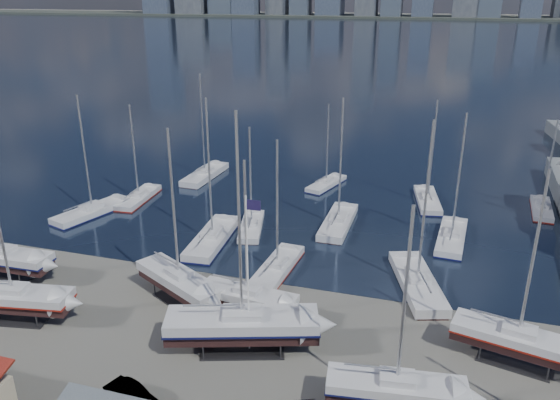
% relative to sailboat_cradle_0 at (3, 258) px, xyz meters
% --- Properties ---
extents(ground, '(1400.00, 1400.00, 0.00)m').
position_rel_sailboat_cradle_0_xyz_m(ground, '(25.64, -3.65, -2.07)').
color(ground, '#605E59').
rests_on(ground, ground).
extents(water, '(1400.00, 600.00, 0.40)m').
position_rel_sailboat_cradle_0_xyz_m(water, '(25.64, 306.35, -2.22)').
color(water, '#172337').
rests_on(water, ground).
extents(far_shore, '(1400.00, 80.00, 2.20)m').
position_rel_sailboat_cradle_0_xyz_m(far_shore, '(25.64, 566.35, -0.97)').
color(far_shore, '#2D332D').
rests_on(far_shore, ground).
extents(sailboat_cradle_0, '(9.95, 3.07, 15.95)m').
position_rel_sailboat_cradle_0_xyz_m(sailboat_cradle_0, '(0.00, 0.00, 0.00)').
color(sailboat_cradle_0, '#2D2D33').
rests_on(sailboat_cradle_0, ground).
extents(sailboat_cradle_1, '(10.27, 4.43, 16.06)m').
position_rel_sailboat_cradle_0_xyz_m(sailboat_cradle_1, '(6.29, -5.82, 0.01)').
color(sailboat_cradle_1, '#2D2D33').
rests_on(sailboat_cradle_1, ground).
extents(sailboat_cradle_2, '(9.94, 7.10, 16.02)m').
position_rel_sailboat_cradle_0_xyz_m(sailboat_cradle_2, '(18.38, 0.77, 0.01)').
color(sailboat_cradle_2, '#2D2D33').
rests_on(sailboat_cradle_2, ground).
extents(sailboat_cradle_3, '(12.29, 6.79, 18.90)m').
position_rel_sailboat_cradle_0_xyz_m(sailboat_cradle_3, '(26.22, -4.19, 0.15)').
color(sailboat_cradle_3, '#2D2D33').
rests_on(sailboat_cradle_3, ground).
extents(sailboat_cradle_4, '(8.76, 3.26, 14.13)m').
position_rel_sailboat_cradle_0_xyz_m(sailboat_cradle_4, '(25.10, 0.12, -0.09)').
color(sailboat_cradle_4, '#2D2D33').
rests_on(sailboat_cradle_4, ground).
extents(sailboat_cradle_5, '(9.43, 3.71, 14.92)m').
position_rel_sailboat_cradle_0_xyz_m(sailboat_cradle_5, '(38.28, -7.86, -0.05)').
color(sailboat_cradle_5, '#2D2D33').
rests_on(sailboat_cradle_5, ground).
extents(sailboat_cradle_6, '(9.87, 4.79, 15.41)m').
position_rel_sailboat_cradle_0_xyz_m(sailboat_cradle_6, '(46.43, 0.05, -0.03)').
color(sailboat_cradle_6, '#2D2D33').
rests_on(sailboat_cradle_6, ground).
extents(sailboat_moored_0, '(6.01, 10.93, 15.74)m').
position_rel_sailboat_cradle_0_xyz_m(sailboat_moored_0, '(-1.36, 16.18, -1.76)').
color(sailboat_moored_0, black).
rests_on(sailboat_moored_0, water).
extents(sailboat_moored_1, '(3.10, 9.20, 13.54)m').
position_rel_sailboat_cradle_0_xyz_m(sailboat_moored_1, '(1.63, 22.24, -1.76)').
color(sailboat_moored_1, black).
rests_on(sailboat_moored_1, water).
extents(sailboat_moored_2, '(3.48, 10.81, 16.13)m').
position_rel_sailboat_cradle_0_xyz_m(sailboat_moored_2, '(6.19, 33.64, -1.75)').
color(sailboat_moored_2, black).
rests_on(sailboat_moored_2, water).
extents(sailboat_moored_3, '(4.00, 11.53, 16.94)m').
position_rel_sailboat_cradle_0_xyz_m(sailboat_moored_3, '(16.25, 13.09, -1.76)').
color(sailboat_moored_3, black).
rests_on(sailboat_moored_3, water).
extents(sailboat_moored_4, '(4.38, 8.87, 12.91)m').
position_rel_sailboat_cradle_0_xyz_m(sailboat_moored_4, '(19.24, 17.59, -1.74)').
color(sailboat_moored_4, black).
rests_on(sailboat_moored_4, water).
extents(sailboat_moored_5, '(4.64, 8.62, 12.41)m').
position_rel_sailboat_cradle_0_xyz_m(sailboat_moored_5, '(24.48, 34.97, -1.76)').
color(sailboat_moored_5, black).
rests_on(sailboat_moored_5, water).
extents(sailboat_moored_6, '(3.27, 9.65, 14.21)m').
position_rel_sailboat_cradle_0_xyz_m(sailboat_moored_6, '(25.13, 8.70, -1.76)').
color(sailboat_moored_6, black).
rests_on(sailboat_moored_6, water).
extents(sailboat_moored_7, '(3.04, 10.66, 16.07)m').
position_rel_sailboat_cradle_0_xyz_m(sailboat_moored_7, '(28.80, 21.57, -1.75)').
color(sailboat_moored_7, black).
rests_on(sailboat_moored_7, water).
extents(sailboat_moored_8, '(4.20, 9.89, 14.33)m').
position_rel_sailboat_cradle_0_xyz_m(sailboat_moored_8, '(38.67, 32.25, -1.76)').
color(sailboat_moored_8, black).
rests_on(sailboat_moored_8, water).
extents(sailboat_moored_9, '(6.38, 11.61, 16.89)m').
position_rel_sailboat_cradle_0_xyz_m(sailboat_moored_9, '(38.71, 9.48, -1.74)').
color(sailboat_moored_9, black).
rests_on(sailboat_moored_9, water).
extents(sailboat_moored_10, '(3.62, 10.37, 15.23)m').
position_rel_sailboat_cradle_0_xyz_m(sailboat_moored_10, '(41.78, 21.07, -1.76)').
color(sailboat_moored_10, black).
rests_on(sailboat_moored_10, water).
extents(sailboat_moored_11, '(2.88, 8.44, 12.41)m').
position_rel_sailboat_cradle_0_xyz_m(sailboat_moored_11, '(52.70, 33.38, -1.76)').
color(sailboat_moored_11, black).
rests_on(sailboat_moored_11, water).
extents(car_b, '(4.66, 2.95, 1.45)m').
position_rel_sailboat_cradle_0_xyz_m(car_b, '(21.28, -12.22, -1.34)').
color(car_b, gray).
rests_on(car_b, ground).
extents(flagpole, '(1.14, 0.12, 12.91)m').
position_rel_sailboat_cradle_0_xyz_m(flagpole, '(26.85, -4.17, 5.43)').
color(flagpole, white).
rests_on(flagpole, ground).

